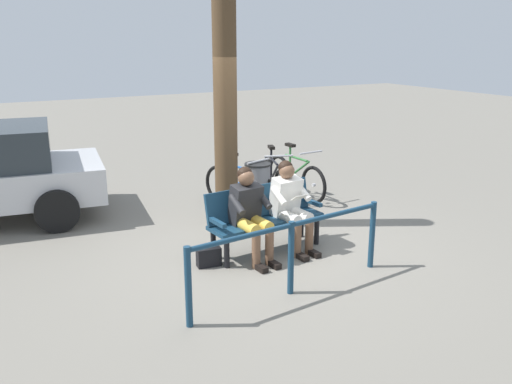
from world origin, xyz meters
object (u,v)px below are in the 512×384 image
at_px(tree_trunk, 225,97).
at_px(person_reading, 290,201).
at_px(handbag, 209,257).
at_px(person_companion, 250,210).
at_px(bicycle_black, 273,180).
at_px(litter_bin, 258,190).
at_px(bench, 263,214).
at_px(bicycle_blue, 296,177).
at_px(bicycle_red, 240,188).

bearing_deg(tree_trunk, person_reading, 103.88).
height_order(person_reading, handbag, person_reading).
bearing_deg(tree_trunk, person_companion, 76.70).
bearing_deg(bicycle_black, litter_bin, -28.20).
distance_m(bench, bicycle_black, 2.30).
distance_m(litter_bin, bicycle_blue, 1.28).
relative_size(person_companion, tree_trunk, 0.31).
distance_m(bicycle_blue, bicycle_black, 0.47).
bearing_deg(person_reading, litter_bin, -106.42).
bearing_deg(bicycle_red, handbag, -54.70).
bearing_deg(bicycle_red, bicycle_blue, 80.11).
bearing_deg(person_companion, bench, -153.00).
bearing_deg(bicycle_black, handbag, -27.72).
distance_m(litter_bin, bicycle_black, 0.90).
xyz_separation_m(person_reading, bicycle_blue, (-1.41, -2.05, -0.31)).
height_order(litter_bin, bicycle_red, bicycle_red).
relative_size(person_reading, bicycle_red, 0.74).
height_order(person_reading, bicycle_blue, person_reading).
bearing_deg(litter_bin, tree_trunk, 12.89).
relative_size(bench, person_companion, 1.36).
relative_size(handbag, litter_bin, 0.35).
xyz_separation_m(bench, bicycle_black, (-1.27, -1.91, -0.15)).
bearing_deg(person_reading, handbag, -3.99).
xyz_separation_m(handbag, tree_trunk, (-0.88, -1.31, 1.82)).
xyz_separation_m(litter_bin, bicycle_black, (-0.65, -0.62, -0.07)).
xyz_separation_m(person_reading, tree_trunk, (0.32, -1.29, 1.27)).
relative_size(handbag, bicycle_black, 0.19).
xyz_separation_m(tree_trunk, bicycle_red, (-0.52, -0.58, -1.58)).
distance_m(bench, bicycle_blue, 2.59).
bearing_deg(bicycle_black, bicycle_red, -58.54).
distance_m(person_companion, handbag, 0.79).
xyz_separation_m(person_companion, litter_bin, (-0.93, -1.49, -0.23)).
bearing_deg(bicycle_blue, bicycle_red, -85.77).
distance_m(tree_trunk, bicycle_black, 2.16).
bearing_deg(bench, person_reading, 152.67).
bearing_deg(litter_bin, person_companion, 57.97).
bearing_deg(person_companion, tree_trunk, -108.19).
relative_size(litter_bin, bicycle_black, 0.53).
distance_m(handbag, bicycle_blue, 3.34).
relative_size(person_reading, bicycle_black, 0.74).
distance_m(person_companion, litter_bin, 1.77).
xyz_separation_m(bench, litter_bin, (-0.62, -1.30, -0.08)).
xyz_separation_m(person_reading, bicycle_black, (-0.94, -2.05, -0.31)).
bearing_deg(person_companion, litter_bin, -126.92).
distance_m(bicycle_black, bicycle_red, 0.76).
distance_m(person_reading, bicycle_black, 2.27).
bearing_deg(bench, tree_trunk, -95.48).
relative_size(bicycle_blue, bicycle_black, 1.04).
xyz_separation_m(person_companion, bicycle_black, (-1.58, -2.10, -0.30)).
relative_size(person_companion, bicycle_red, 0.74).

